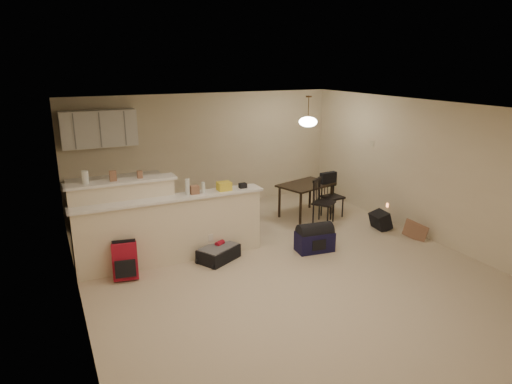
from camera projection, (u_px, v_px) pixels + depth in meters
room at (282, 190)px, 6.98m from camera, size 7.00×7.02×2.50m
breakfast_bar at (155, 227)px, 7.28m from camera, size 3.08×0.58×1.39m
upper_cabinets at (99, 129)px, 8.76m from camera, size 1.40×0.34×0.70m
kitchen_counter at (117, 201)px, 9.13m from camera, size 1.80×0.60×0.90m
thermostat at (372, 143)px, 9.49m from camera, size 0.02×0.12×0.12m
jar at (85, 177)px, 6.76m from camera, size 0.10×0.10×0.20m
cereal_box at (113, 176)px, 6.93m from camera, size 0.10×0.07×0.16m
small_box at (140, 174)px, 7.10m from camera, size 0.08×0.06×0.12m
bottle_a at (188, 187)px, 7.26m from camera, size 0.07×0.07×0.26m
bottle_b at (203, 187)px, 7.38m from camera, size 0.06×0.06×0.18m
bag_lump at (224, 186)px, 7.54m from camera, size 0.22×0.18×0.14m
pouch at (243, 186)px, 7.69m from camera, size 0.12×0.10×0.08m
extra_item_x at (221, 187)px, 7.52m from camera, size 0.11×0.10×0.12m
extra_item_y at (195, 190)px, 7.33m from camera, size 0.14×0.10×0.14m
dining_table at (306, 188)px, 9.50m from camera, size 1.27×1.03×0.69m
pendant_lamp at (308, 121)px, 9.11m from camera, size 0.36×0.36×0.62m
dining_chair_near at (324, 202)px, 9.08m from camera, size 0.55×0.54×0.91m
dining_chair_far at (332, 196)px, 9.49m from camera, size 0.43×0.41×0.90m
suitcase at (219, 254)px, 7.48m from camera, size 0.78×0.68×0.22m
red_backpack at (125, 261)px, 6.82m from camera, size 0.40×0.29×0.55m
navy_duffel at (315, 241)px, 7.82m from camera, size 0.66×0.41×0.34m
black_daypack at (380, 221)px, 8.86m from camera, size 0.31×0.40×0.33m
cardboard_sheet at (415, 231)px, 8.31m from camera, size 0.18×0.41×0.33m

